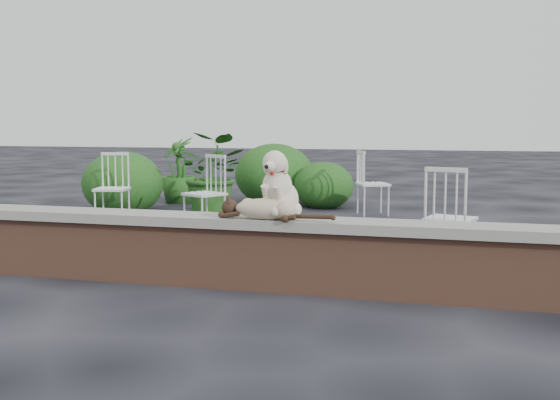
% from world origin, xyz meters
% --- Properties ---
extents(ground, '(60.00, 60.00, 0.00)m').
position_xyz_m(ground, '(0.00, 0.00, 0.00)').
color(ground, black).
rests_on(ground, ground).
extents(brick_wall, '(6.00, 0.30, 0.50)m').
position_xyz_m(brick_wall, '(0.00, 0.00, 0.25)').
color(brick_wall, brown).
rests_on(brick_wall, ground).
extents(capstone, '(6.20, 0.40, 0.08)m').
position_xyz_m(capstone, '(0.00, 0.00, 0.54)').
color(capstone, slate).
rests_on(capstone, brick_wall).
extents(dog, '(0.43, 0.52, 0.55)m').
position_xyz_m(dog, '(0.05, 0.04, 0.85)').
color(dog, beige).
rests_on(dog, capstone).
extents(cat, '(1.14, 0.44, 0.19)m').
position_xyz_m(cat, '(-0.03, -0.11, 0.67)').
color(cat, tan).
rests_on(cat, capstone).
extents(chair_e, '(0.74, 0.74, 0.94)m').
position_xyz_m(chair_e, '(0.21, 4.59, 0.47)').
color(chair_e, white).
rests_on(chair_e, ground).
extents(chair_a, '(0.67, 0.67, 0.94)m').
position_xyz_m(chair_a, '(-3.11, 2.94, 0.47)').
color(chair_a, white).
rests_on(chair_a, ground).
extents(chair_b, '(0.76, 0.76, 0.94)m').
position_xyz_m(chair_b, '(-1.66, 2.67, 0.47)').
color(chair_b, white).
rests_on(chair_b, ground).
extents(chair_c, '(0.68, 0.68, 0.94)m').
position_xyz_m(chair_c, '(1.35, 1.20, 0.47)').
color(chair_c, white).
rests_on(chair_c, ground).
extents(potted_plant_a, '(1.13, 1.00, 1.20)m').
position_xyz_m(potted_plant_a, '(-2.07, 4.08, 0.60)').
color(potted_plant_a, '#1F4513').
rests_on(potted_plant_a, ground).
extents(potted_plant_b, '(0.87, 0.87, 1.10)m').
position_xyz_m(potted_plant_b, '(-3.15, 5.23, 0.55)').
color(potted_plant_b, '#1F4513').
rests_on(potted_plant_b, ground).
extents(shrubbery, '(3.90, 2.94, 1.06)m').
position_xyz_m(shrubbery, '(-2.10, 4.94, 0.44)').
color(shrubbery, '#1F4513').
rests_on(shrubbery, ground).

